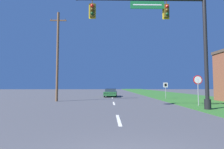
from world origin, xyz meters
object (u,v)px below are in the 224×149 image
(car_ahead, at_px, (111,93))
(stop_sign, at_px, (198,83))
(signal_mast, at_px, (175,34))
(utility_pole_near, at_px, (58,55))
(route_sign_post, at_px, (166,87))

(car_ahead, height_order, stop_sign, stop_sign)
(signal_mast, xyz_separation_m, stop_sign, (2.75, 2.30, -3.48))
(signal_mast, xyz_separation_m, car_ahead, (-4.38, 14.82, -4.74))
(car_ahead, xyz_separation_m, utility_pole_near, (-5.91, -7.93, 4.45))
(car_ahead, bearing_deg, stop_sign, -60.35)
(utility_pole_near, bearing_deg, route_sign_post, 13.24)
(stop_sign, relative_size, route_sign_post, 1.23)
(car_ahead, bearing_deg, utility_pole_near, -126.71)
(utility_pole_near, bearing_deg, signal_mast, -33.82)
(signal_mast, height_order, utility_pole_near, utility_pole_near)
(stop_sign, distance_m, utility_pole_near, 14.19)
(stop_sign, bearing_deg, utility_pole_near, 160.57)
(car_ahead, bearing_deg, signal_mast, -73.53)
(signal_mast, relative_size, route_sign_post, 4.68)
(signal_mast, bearing_deg, route_sign_post, 75.72)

